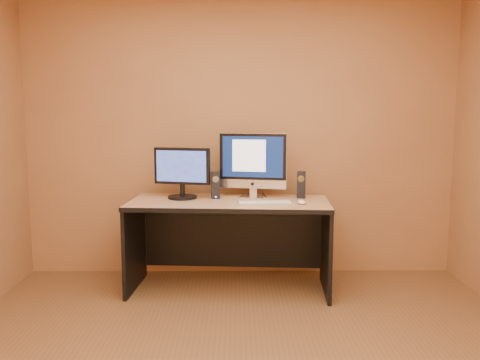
# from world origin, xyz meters

# --- Properties ---
(walls) EXTENTS (4.00, 4.00, 2.60)m
(walls) POSITION_xyz_m (0.00, 0.00, 1.30)
(walls) COLOR #99693D
(walls) RESTS_ON ground
(desk) EXTENTS (1.73, 0.85, 0.78)m
(desk) POSITION_xyz_m (-0.10, 1.49, 0.39)
(desk) COLOR tan
(desk) RESTS_ON ground
(imac) EXTENTS (0.63, 0.34, 0.58)m
(imac) POSITION_xyz_m (0.10, 1.67, 1.07)
(imac) COLOR silver
(imac) RESTS_ON desk
(second_monitor) EXTENTS (0.55, 0.36, 0.44)m
(second_monitor) POSITION_xyz_m (-0.51, 1.62, 1.00)
(second_monitor) COLOR black
(second_monitor) RESTS_ON desk
(speaker_left) EXTENTS (0.08, 0.08, 0.23)m
(speaker_left) POSITION_xyz_m (-0.22, 1.62, 0.89)
(speaker_left) COLOR black
(speaker_left) RESTS_ON desk
(speaker_right) EXTENTS (0.08, 0.09, 0.23)m
(speaker_right) POSITION_xyz_m (0.52, 1.64, 0.89)
(speaker_right) COLOR black
(speaker_right) RESTS_ON desk
(keyboard) EXTENTS (0.46, 0.16, 0.02)m
(keyboard) POSITION_xyz_m (0.19, 1.36, 0.79)
(keyboard) COLOR silver
(keyboard) RESTS_ON desk
(mouse) EXTENTS (0.07, 0.11, 0.04)m
(mouse) POSITION_xyz_m (0.49, 1.34, 0.80)
(mouse) COLOR white
(mouse) RESTS_ON desk
(cable_a) EXTENTS (0.03, 0.23, 0.01)m
(cable_a) POSITION_xyz_m (0.21, 1.77, 0.78)
(cable_a) COLOR black
(cable_a) RESTS_ON desk
(cable_b) EXTENTS (0.07, 0.18, 0.01)m
(cable_b) POSITION_xyz_m (0.06, 1.81, 0.78)
(cable_b) COLOR black
(cable_b) RESTS_ON desk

